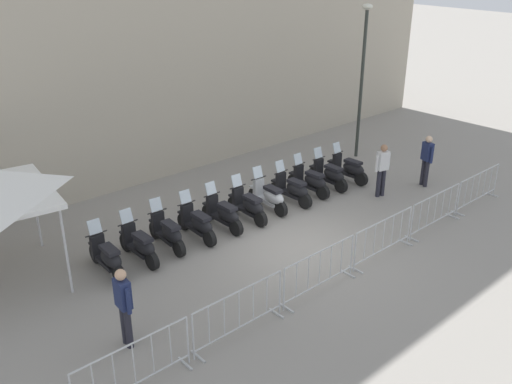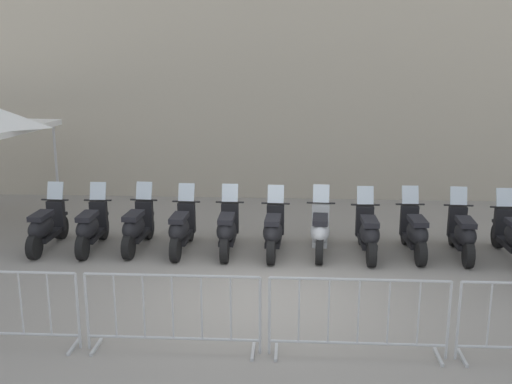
# 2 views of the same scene
# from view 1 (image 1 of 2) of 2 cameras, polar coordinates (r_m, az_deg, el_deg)

# --- Properties ---
(ground_plane) EXTENTS (120.00, 120.00, 0.00)m
(ground_plane) POSITION_cam_1_polar(r_m,az_deg,el_deg) (14.67, 4.62, -5.62)
(ground_plane) COLOR gray
(motorcycle_0) EXTENTS (0.57, 1.73, 1.24)m
(motorcycle_0) POSITION_cam_1_polar(r_m,az_deg,el_deg) (13.69, -15.18, -6.57)
(motorcycle_0) COLOR black
(motorcycle_0) RESTS_ON ground
(motorcycle_1) EXTENTS (0.61, 1.72, 1.24)m
(motorcycle_1) POSITION_cam_1_polar(r_m,az_deg,el_deg) (14.04, -11.99, -5.41)
(motorcycle_1) COLOR black
(motorcycle_1) RESTS_ON ground
(motorcycle_2) EXTENTS (0.56, 1.73, 1.24)m
(motorcycle_2) POSITION_cam_1_polar(r_m,az_deg,el_deg) (14.49, -9.15, -4.21)
(motorcycle_2) COLOR black
(motorcycle_2) RESTS_ON ground
(motorcycle_3) EXTENTS (0.56, 1.73, 1.24)m
(motorcycle_3) POSITION_cam_1_polar(r_m,az_deg,el_deg) (14.86, -6.08, -3.29)
(motorcycle_3) COLOR black
(motorcycle_3) RESTS_ON ground
(motorcycle_4) EXTENTS (0.60, 1.72, 1.24)m
(motorcycle_4) POSITION_cam_1_polar(r_m,az_deg,el_deg) (15.33, -3.39, -2.29)
(motorcycle_4) COLOR black
(motorcycle_4) RESTS_ON ground
(motorcycle_5) EXTENTS (0.56, 1.73, 1.24)m
(motorcycle_5) POSITION_cam_1_polar(r_m,az_deg,el_deg) (15.80, -0.77, -1.42)
(motorcycle_5) COLOR black
(motorcycle_5) RESTS_ON ground
(motorcycle_6) EXTENTS (0.56, 1.73, 1.24)m
(motorcycle_6) POSITION_cam_1_polar(r_m,az_deg,el_deg) (16.40, 1.38, -0.45)
(motorcycle_6) COLOR black
(motorcycle_6) RESTS_ON ground
(motorcycle_7) EXTENTS (0.62, 1.72, 1.24)m
(motorcycle_7) POSITION_cam_1_polar(r_m,az_deg,el_deg) (16.92, 3.81, 0.28)
(motorcycle_7) COLOR black
(motorcycle_7) RESTS_ON ground
(motorcycle_8) EXTENTS (0.63, 1.72, 1.24)m
(motorcycle_8) POSITION_cam_1_polar(r_m,az_deg,el_deg) (17.57, 5.66, 1.13)
(motorcycle_8) COLOR black
(motorcycle_8) RESTS_ON ground
(motorcycle_9) EXTENTS (0.56, 1.73, 1.24)m
(motorcycle_9) POSITION_cam_1_polar(r_m,az_deg,el_deg) (18.17, 7.63, 1.81)
(motorcycle_9) COLOR black
(motorcycle_9) RESTS_ON ground
(motorcycle_10) EXTENTS (0.62, 1.72, 1.24)m
(motorcycle_10) POSITION_cam_1_polar(r_m,az_deg,el_deg) (18.77, 9.61, 2.41)
(motorcycle_10) COLOR black
(motorcycle_10) RESTS_ON ground
(barrier_segment_0) EXTENTS (2.28, 0.70, 1.07)m
(barrier_segment_0) POSITION_cam_1_polar(r_m,az_deg,el_deg) (10.23, -12.54, -17.42)
(barrier_segment_0) COLOR #B2B5B7
(barrier_segment_0) RESTS_ON ground
(barrier_segment_1) EXTENTS (2.28, 0.70, 1.07)m
(barrier_segment_1) POSITION_cam_1_polar(r_m,az_deg,el_deg) (11.24, -1.76, -12.48)
(barrier_segment_1) COLOR #B2B5B7
(barrier_segment_1) RESTS_ON ground
(barrier_segment_2) EXTENTS (2.28, 0.70, 1.07)m
(barrier_segment_2) POSITION_cam_1_polar(r_m,az_deg,el_deg) (12.63, 6.63, -8.18)
(barrier_segment_2) COLOR #B2B5B7
(barrier_segment_2) RESTS_ON ground
(barrier_segment_3) EXTENTS (2.28, 0.70, 1.07)m
(barrier_segment_3) POSITION_cam_1_polar(r_m,az_deg,el_deg) (14.28, 13.10, -4.68)
(barrier_segment_3) COLOR #B2B5B7
(barrier_segment_3) RESTS_ON ground
(barrier_segment_4) EXTENTS (2.28, 0.70, 1.07)m
(barrier_segment_4) POSITION_cam_1_polar(r_m,az_deg,el_deg) (16.11, 18.12, -1.89)
(barrier_segment_4) COLOR #B2B5B7
(barrier_segment_4) RESTS_ON ground
(barrier_segment_5) EXTENTS (2.28, 0.70, 1.07)m
(barrier_segment_5) POSITION_cam_1_polar(r_m,az_deg,el_deg) (18.06, 22.07, 0.33)
(barrier_segment_5) COLOR #B2B5B7
(barrier_segment_5) RESTS_ON ground
(street_lamp) EXTENTS (0.36, 0.36, 5.55)m
(street_lamp) POSITION_cam_1_polar(r_m,az_deg,el_deg) (20.47, 11.04, 12.59)
(street_lamp) COLOR #2D332D
(street_lamp) RESTS_ON ground
(officer_near_row_end) EXTENTS (0.55, 0.26, 1.73)m
(officer_near_row_end) POSITION_cam_1_polar(r_m,az_deg,el_deg) (17.62, 12.99, 2.52)
(officer_near_row_end) COLOR #23232D
(officer_near_row_end) RESTS_ON ground
(officer_mid_plaza) EXTENTS (0.25, 0.55, 1.73)m
(officer_mid_plaza) POSITION_cam_1_polar(r_m,az_deg,el_deg) (11.03, -13.59, -11.18)
(officer_mid_plaza) COLOR #23232D
(officer_mid_plaza) RESTS_ON ground
(officer_by_barriers) EXTENTS (0.30, 0.54, 1.73)m
(officer_by_barriers) POSITION_cam_1_polar(r_m,az_deg,el_deg) (18.82, 17.32, 3.41)
(officer_by_barriers) COLOR #23232D
(officer_by_barriers) RESTS_ON ground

